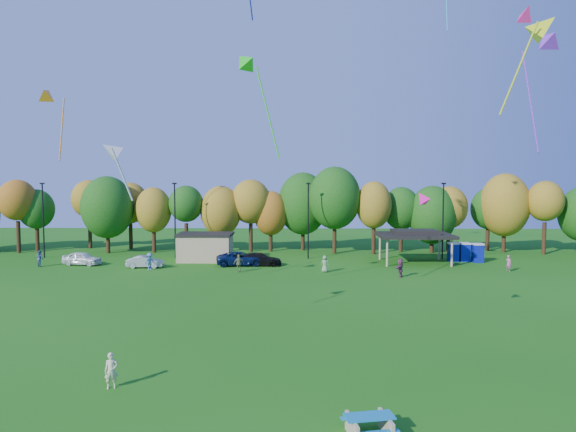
{
  "coord_description": "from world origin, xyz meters",
  "views": [
    {
      "loc": [
        0.9,
        -21.05,
        9.21
      ],
      "look_at": [
        0.31,
        6.0,
        7.4
      ],
      "focal_mm": 32.0,
      "sensor_mm": 36.0,
      "label": 1
    }
  ],
  "objects_px": {
    "car_a": "(82,258)",
    "car_d": "(260,259)",
    "porta_potties": "(465,252)",
    "car_c": "(241,259)",
    "car_b": "(145,262)",
    "kite_flyer": "(111,371)",
    "picnic_table": "(369,424)"
  },
  "relations": [
    {
      "from": "car_c",
      "to": "porta_potties",
      "type": "bearing_deg",
      "value": -89.73
    },
    {
      "from": "porta_potties",
      "to": "car_b",
      "type": "bearing_deg",
      "value": -171.99
    },
    {
      "from": "picnic_table",
      "to": "car_d",
      "type": "xyz_separation_m",
      "value": [
        -6.87,
        37.71,
        0.25
      ]
    },
    {
      "from": "car_a",
      "to": "car_d",
      "type": "relative_size",
      "value": 0.89
    },
    {
      "from": "car_c",
      "to": "picnic_table",
      "type": "bearing_deg",
      "value": -173.75
    },
    {
      "from": "kite_flyer",
      "to": "car_d",
      "type": "xyz_separation_m",
      "value": [
        4.04,
        33.61,
        -0.1
      ]
    },
    {
      "from": "car_a",
      "to": "car_d",
      "type": "distance_m",
      "value": 19.69
    },
    {
      "from": "car_c",
      "to": "kite_flyer",
      "type": "bearing_deg",
      "value": 169.57
    },
    {
      "from": "car_a",
      "to": "car_d",
      "type": "xyz_separation_m",
      "value": [
        19.69,
        0.01,
        -0.03
      ]
    },
    {
      "from": "car_b",
      "to": "car_c",
      "type": "distance_m",
      "value": 10.28
    },
    {
      "from": "car_a",
      "to": "kite_flyer",
      "type": "bearing_deg",
      "value": -144.01
    },
    {
      "from": "car_d",
      "to": "picnic_table",
      "type": "bearing_deg",
      "value": -169.99
    },
    {
      "from": "kite_flyer",
      "to": "car_d",
      "type": "height_order",
      "value": "kite_flyer"
    },
    {
      "from": "car_b",
      "to": "car_d",
      "type": "height_order",
      "value": "car_d"
    },
    {
      "from": "car_a",
      "to": "car_b",
      "type": "bearing_deg",
      "value": -91.46
    },
    {
      "from": "porta_potties",
      "to": "car_d",
      "type": "relative_size",
      "value": 0.77
    },
    {
      "from": "car_a",
      "to": "car_c",
      "type": "xyz_separation_m",
      "value": [
        17.64,
        0.08,
        0.02
      ]
    },
    {
      "from": "porta_potties",
      "to": "car_c",
      "type": "height_order",
      "value": "porta_potties"
    },
    {
      "from": "car_a",
      "to": "car_d",
      "type": "bearing_deg",
      "value": -78.96
    },
    {
      "from": "picnic_table",
      "to": "car_c",
      "type": "xyz_separation_m",
      "value": [
        -8.92,
        37.78,
        0.3
      ]
    },
    {
      "from": "car_b",
      "to": "car_d",
      "type": "bearing_deg",
      "value": -86.49
    },
    {
      "from": "car_a",
      "to": "car_b",
      "type": "xyz_separation_m",
      "value": [
        7.51,
        -1.66,
        -0.1
      ]
    },
    {
      "from": "picnic_table",
      "to": "porta_potties",
      "type": "bearing_deg",
      "value": 56.9
    },
    {
      "from": "porta_potties",
      "to": "picnic_table",
      "type": "distance_m",
      "value": 44.3
    },
    {
      "from": "porta_potties",
      "to": "car_b",
      "type": "xyz_separation_m",
      "value": [
        -35.67,
        -5.02,
        -0.46
      ]
    },
    {
      "from": "car_c",
      "to": "car_a",
      "type": "bearing_deg",
      "value": 83.21
    },
    {
      "from": "porta_potties",
      "to": "car_d",
      "type": "height_order",
      "value": "porta_potties"
    },
    {
      "from": "porta_potties",
      "to": "kite_flyer",
      "type": "distance_m",
      "value": 46.08
    },
    {
      "from": "kite_flyer",
      "to": "car_b",
      "type": "height_order",
      "value": "kite_flyer"
    },
    {
      "from": "car_d",
      "to": "car_c",
      "type": "bearing_deg",
      "value": 87.7
    },
    {
      "from": "car_d",
      "to": "porta_potties",
      "type": "bearing_deg",
      "value": -82.2
    },
    {
      "from": "picnic_table",
      "to": "kite_flyer",
      "type": "distance_m",
      "value": 11.67
    }
  ]
}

